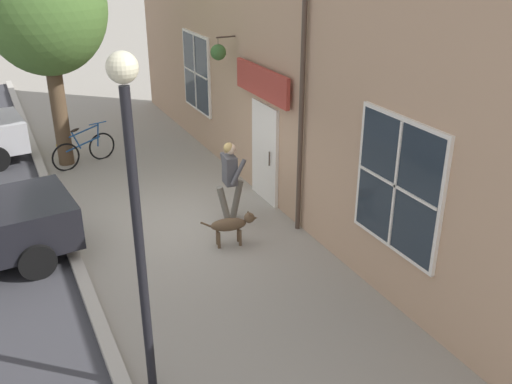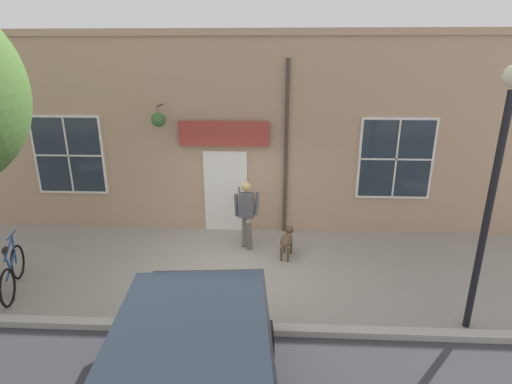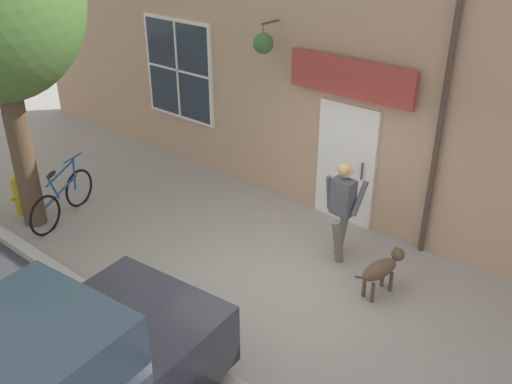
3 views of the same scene
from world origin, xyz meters
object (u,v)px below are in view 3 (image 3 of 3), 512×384
at_px(pedestrian_walking, 343,203).
at_px(fire_hydrant, 19,193).
at_px(leaning_bicycle, 63,199).
at_px(dog_on_leash, 382,268).

distance_m(pedestrian_walking, fire_hydrant, 5.69).
bearing_deg(fire_hydrant, leaning_bicycle, 118.49).
xyz_separation_m(pedestrian_walking, fire_hydrant, (2.44, -5.11, -0.58)).
distance_m(dog_on_leash, fire_hydrant, 6.38).
xyz_separation_m(leaning_bicycle, fire_hydrant, (0.40, -0.73, 0.02)).
bearing_deg(pedestrian_walking, fire_hydrant, -64.51).
bearing_deg(dog_on_leash, fire_hydrant, -71.23).
relative_size(dog_on_leash, leaning_bicycle, 0.64).
bearing_deg(leaning_bicycle, fire_hydrant, -61.51).
relative_size(leaning_bicycle, fire_hydrant, 2.13).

